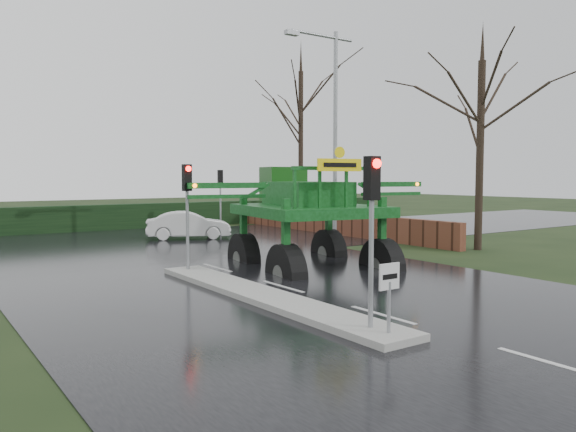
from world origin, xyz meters
TOP-DOWN VIEW (x-y plane):
  - ground at (0.00, 0.00)m, footprint 140.00×140.00m
  - road_main at (0.00, 10.00)m, footprint 14.00×80.00m
  - road_cross at (0.00, 16.00)m, footprint 80.00×12.00m
  - median_island at (-1.30, 3.00)m, footprint 1.20×10.00m
  - hedge_row at (0.00, 24.00)m, footprint 44.00×0.90m
  - brick_wall at (10.50, 16.00)m, footprint 0.40×20.00m
  - keep_left_sign at (-1.30, -1.50)m, footprint 0.50×0.07m
  - traffic_signal_near at (-1.30, -1.01)m, footprint 0.26×0.33m
  - traffic_signal_mid at (-1.30, 7.49)m, footprint 0.26×0.33m
  - traffic_signal_far at (6.50, 20.01)m, footprint 0.26×0.33m
  - street_light_right at (8.19, 12.00)m, footprint 3.85×0.30m
  - tree_right_near at (11.50, 6.00)m, footprint 5.60×5.60m
  - tree_right_far at (13.00, 21.00)m, footprint 7.00×7.00m
  - crop_sprayer at (1.15, 5.69)m, footprint 9.07×6.28m
  - white_sedan at (3.04, 16.90)m, footprint 4.38×2.92m

SIDE VIEW (x-z plane):
  - ground at x=0.00m, z-range 0.00..0.00m
  - white_sedan at x=3.04m, z-range -0.68..0.68m
  - road_main at x=0.00m, z-range -0.01..0.01m
  - road_cross at x=0.00m, z-range 0.00..0.02m
  - median_island at x=-1.30m, z-range 0.01..0.17m
  - brick_wall at x=10.50m, z-range 0.00..1.20m
  - hedge_row at x=0.00m, z-range 0.00..1.50m
  - keep_left_sign at x=-1.30m, z-range 0.38..1.73m
  - crop_sprayer at x=1.15m, z-range -0.14..4.98m
  - traffic_signal_near at x=-1.30m, z-range 0.83..4.35m
  - traffic_signal_mid at x=-1.30m, z-range 0.83..4.35m
  - traffic_signal_far at x=6.50m, z-range 0.83..4.35m
  - tree_right_near at x=11.50m, z-range 0.38..10.02m
  - street_light_right at x=8.19m, z-range 0.99..10.99m
  - tree_right_far at x=13.00m, z-range 0.47..12.52m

